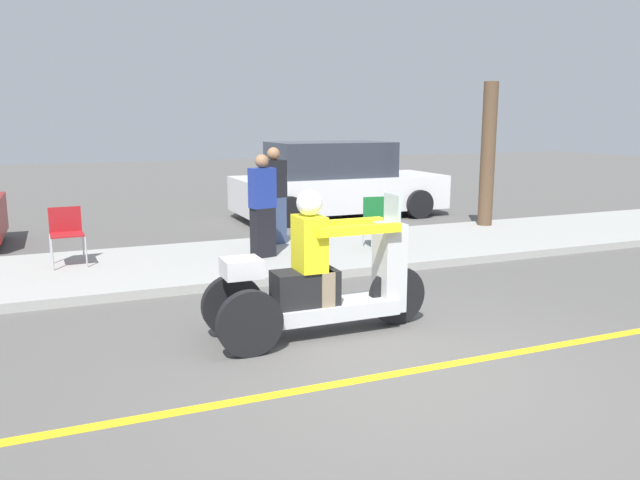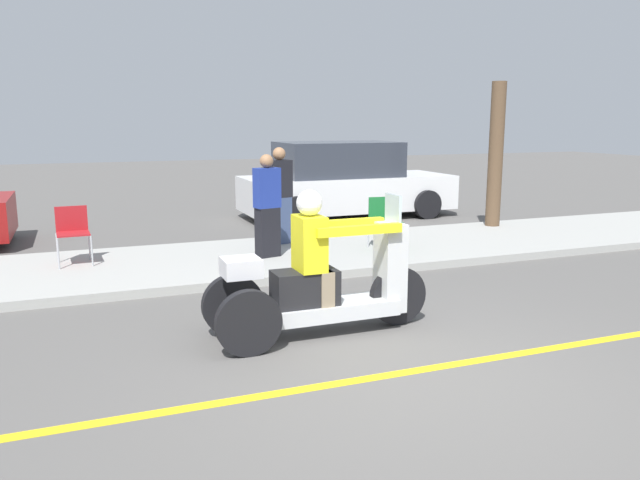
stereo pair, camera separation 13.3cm
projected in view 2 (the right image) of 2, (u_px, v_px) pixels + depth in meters
name	position (u px, v px, depth m)	size (l,w,h in m)	color
ground_plane	(406.00, 372.00, 5.43)	(60.00, 60.00, 0.00)	#565451
lane_stripe	(371.00, 378.00, 5.31)	(24.00, 0.12, 0.01)	gold
sidewalk_strip	(260.00, 259.00, 9.63)	(28.00, 2.80, 0.12)	#9E9E99
motorcycle_trike	(320.00, 283.00, 6.31)	(2.36, 0.72, 1.50)	black
spectator_far_back	(280.00, 197.00, 10.38)	(0.43, 0.32, 1.61)	#38476B
spectator_by_tree	(267.00, 208.00, 9.37)	(0.41, 0.30, 1.55)	black
folding_chair_curbside	(73.00, 229.00, 8.97)	(0.49, 0.49, 0.82)	#A5A8AD
folding_chair_set_back	(384.00, 217.00, 10.04)	(0.52, 0.52, 0.82)	#A5A8AD
parked_car_lot_left	(344.00, 182.00, 14.04)	(4.72, 2.05, 1.69)	silver
tree_trunk	(496.00, 155.00, 12.03)	(0.28, 0.28, 2.77)	brown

